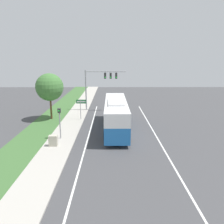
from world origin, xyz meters
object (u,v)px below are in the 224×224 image
signal_gantry (100,81)px  street_sign (81,105)px  pedestrian_signal (60,119)px  bus (116,113)px  utility_cabinet (53,141)px

signal_gantry → street_sign: bearing=-112.9°
signal_gantry → street_sign: 6.35m
signal_gantry → pedestrian_signal: bearing=-105.3°
bus → street_sign: size_ratio=4.10×
pedestrian_signal → bus: bearing=29.1°
pedestrian_signal → utility_cabinet: (-0.25, -1.92, -1.57)m
signal_gantry → utility_cabinet: size_ratio=6.26×
signal_gantry → utility_cabinet: signal_gantry is taller
street_sign → pedestrian_signal: bearing=-99.3°
signal_gantry → pedestrian_signal: signal_gantry is taller
pedestrian_signal → signal_gantry: bearing=74.7°
street_sign → utility_cabinet: 9.26m
signal_gantry → pedestrian_signal: size_ratio=1.94×
signal_gantry → bus: bearing=-76.3°
pedestrian_signal → street_sign: bearing=80.7°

